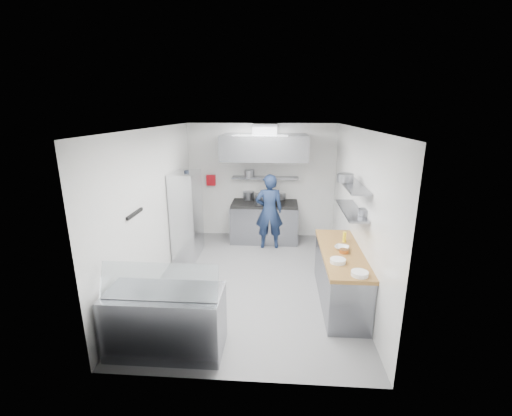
# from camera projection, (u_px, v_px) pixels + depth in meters

# --- Properties ---
(floor) EXTENTS (5.00, 5.00, 0.00)m
(floor) POSITION_uv_depth(u_px,v_px,m) (254.00, 280.00, 6.45)
(floor) COLOR slate
(floor) RESTS_ON ground
(ceiling) EXTENTS (5.00, 5.00, 0.00)m
(ceiling) POSITION_uv_depth(u_px,v_px,m) (253.00, 128.00, 5.68)
(ceiling) COLOR silver
(ceiling) RESTS_ON wall_back
(wall_back) EXTENTS (3.60, 2.80, 0.02)m
(wall_back) POSITION_uv_depth(u_px,v_px,m) (261.00, 181.00, 8.46)
(wall_back) COLOR white
(wall_back) RESTS_ON floor
(wall_front) EXTENTS (3.60, 2.80, 0.02)m
(wall_front) POSITION_uv_depth(u_px,v_px,m) (235.00, 274.00, 3.67)
(wall_front) COLOR white
(wall_front) RESTS_ON floor
(wall_left) EXTENTS (2.80, 5.00, 0.02)m
(wall_left) POSITION_uv_depth(u_px,v_px,m) (155.00, 207.00, 6.19)
(wall_left) COLOR white
(wall_left) RESTS_ON floor
(wall_right) EXTENTS (2.80, 5.00, 0.02)m
(wall_right) POSITION_uv_depth(u_px,v_px,m) (357.00, 211.00, 5.94)
(wall_right) COLOR white
(wall_right) RESTS_ON floor
(gas_range) EXTENTS (1.60, 0.80, 0.90)m
(gas_range) POSITION_uv_depth(u_px,v_px,m) (264.00, 223.00, 8.33)
(gas_range) COLOR gray
(gas_range) RESTS_ON floor
(cooktop) EXTENTS (1.57, 0.78, 0.06)m
(cooktop) POSITION_uv_depth(u_px,v_px,m) (265.00, 204.00, 8.20)
(cooktop) COLOR black
(cooktop) RESTS_ON gas_range
(stock_pot_left) EXTENTS (0.28, 0.28, 0.20)m
(stock_pot_left) POSITION_uv_depth(u_px,v_px,m) (249.00, 195.00, 8.47)
(stock_pot_left) COLOR slate
(stock_pot_left) RESTS_ON cooktop
(stock_pot_mid) EXTENTS (0.38, 0.38, 0.24)m
(stock_pot_mid) POSITION_uv_depth(u_px,v_px,m) (263.00, 199.00, 8.04)
(stock_pot_mid) COLOR slate
(stock_pot_mid) RESTS_ON cooktop
(stock_pot_right) EXTENTS (0.26, 0.26, 0.16)m
(stock_pot_right) POSITION_uv_depth(u_px,v_px,m) (280.00, 196.00, 8.50)
(stock_pot_right) COLOR slate
(stock_pot_right) RESTS_ON cooktop
(over_range_shelf) EXTENTS (1.60, 0.30, 0.04)m
(over_range_shelf) POSITION_uv_depth(u_px,v_px,m) (265.00, 178.00, 8.27)
(over_range_shelf) COLOR gray
(over_range_shelf) RESTS_ON wall_back
(shelf_pot_a) EXTENTS (0.24, 0.24, 0.18)m
(shelf_pot_a) POSITION_uv_depth(u_px,v_px,m) (249.00, 174.00, 8.15)
(shelf_pot_a) COLOR slate
(shelf_pot_a) RESTS_ON over_range_shelf
(extractor_hood) EXTENTS (1.90, 1.15, 0.55)m
(extractor_hood) POSITION_uv_depth(u_px,v_px,m) (265.00, 147.00, 7.66)
(extractor_hood) COLOR gray
(extractor_hood) RESTS_ON wall_back
(hood_duct) EXTENTS (0.55, 0.55, 0.24)m
(hood_duct) POSITION_uv_depth(u_px,v_px,m) (265.00, 129.00, 7.77)
(hood_duct) COLOR slate
(hood_duct) RESTS_ON extractor_hood
(red_firebox) EXTENTS (0.22, 0.10, 0.26)m
(red_firebox) POSITION_uv_depth(u_px,v_px,m) (211.00, 180.00, 8.49)
(red_firebox) COLOR #A60D16
(red_firebox) RESTS_ON wall_back
(chef) EXTENTS (0.66, 0.46, 1.73)m
(chef) POSITION_uv_depth(u_px,v_px,m) (269.00, 212.00, 7.79)
(chef) COLOR #162544
(chef) RESTS_ON floor
(wire_rack) EXTENTS (0.50, 0.90, 1.85)m
(wire_rack) POSITION_uv_depth(u_px,v_px,m) (187.00, 215.00, 7.36)
(wire_rack) COLOR silver
(wire_rack) RESTS_ON floor
(rack_bin_a) EXTENTS (0.17, 0.22, 0.20)m
(rack_bin_a) POSITION_uv_depth(u_px,v_px,m) (186.00, 222.00, 7.31)
(rack_bin_a) COLOR white
(rack_bin_a) RESTS_ON wire_rack
(rack_bin_b) EXTENTS (0.16, 0.20, 0.18)m
(rack_bin_b) POSITION_uv_depth(u_px,v_px,m) (190.00, 194.00, 7.57)
(rack_bin_b) COLOR yellow
(rack_bin_b) RESTS_ON wire_rack
(rack_jar) EXTENTS (0.10, 0.10, 0.18)m
(rack_jar) POSITION_uv_depth(u_px,v_px,m) (187.00, 175.00, 7.10)
(rack_jar) COLOR black
(rack_jar) RESTS_ON wire_rack
(knife_strip) EXTENTS (0.04, 0.55, 0.05)m
(knife_strip) POSITION_uv_depth(u_px,v_px,m) (135.00, 214.00, 5.28)
(knife_strip) COLOR black
(knife_strip) RESTS_ON wall_left
(prep_counter_base) EXTENTS (0.62, 2.00, 0.84)m
(prep_counter_base) POSITION_uv_depth(u_px,v_px,m) (340.00, 278.00, 5.66)
(prep_counter_base) COLOR gray
(prep_counter_base) RESTS_ON floor
(prep_counter_top) EXTENTS (0.65, 2.04, 0.06)m
(prep_counter_top) POSITION_uv_depth(u_px,v_px,m) (342.00, 253.00, 5.53)
(prep_counter_top) COLOR olive
(prep_counter_top) RESTS_ON prep_counter_base
(plate_stack_a) EXTENTS (0.24, 0.24, 0.06)m
(plate_stack_a) POSITION_uv_depth(u_px,v_px,m) (360.00, 274.00, 4.69)
(plate_stack_a) COLOR white
(plate_stack_a) RESTS_ON prep_counter_top
(plate_stack_b) EXTENTS (0.23, 0.23, 0.06)m
(plate_stack_b) POSITION_uv_depth(u_px,v_px,m) (338.00, 261.00, 5.09)
(plate_stack_b) COLOR white
(plate_stack_b) RESTS_ON prep_counter_top
(copper_pan) EXTENTS (0.15, 0.15, 0.06)m
(copper_pan) POSITION_uv_depth(u_px,v_px,m) (344.00, 251.00, 5.44)
(copper_pan) COLOR #BD6F35
(copper_pan) RESTS_ON prep_counter_top
(squeeze_bottle) EXTENTS (0.06, 0.06, 0.18)m
(squeeze_bottle) POSITION_uv_depth(u_px,v_px,m) (345.00, 237.00, 5.88)
(squeeze_bottle) COLOR yellow
(squeeze_bottle) RESTS_ON prep_counter_top
(mixing_bowl) EXTENTS (0.29, 0.29, 0.05)m
(mixing_bowl) POSITION_uv_depth(u_px,v_px,m) (342.00, 248.00, 5.58)
(mixing_bowl) COLOR white
(mixing_bowl) RESTS_ON prep_counter_top
(wall_shelf_lower) EXTENTS (0.30, 1.30, 0.04)m
(wall_shelf_lower) POSITION_uv_depth(u_px,v_px,m) (351.00, 210.00, 5.64)
(wall_shelf_lower) COLOR gray
(wall_shelf_lower) RESTS_ON wall_right
(wall_shelf_upper) EXTENTS (0.30, 1.30, 0.04)m
(wall_shelf_upper) POSITION_uv_depth(u_px,v_px,m) (353.00, 185.00, 5.52)
(wall_shelf_upper) COLOR gray
(wall_shelf_upper) RESTS_ON wall_right
(shelf_pot_c) EXTENTS (0.20, 0.20, 0.10)m
(shelf_pot_c) POSITION_uv_depth(u_px,v_px,m) (365.00, 212.00, 5.29)
(shelf_pot_c) COLOR slate
(shelf_pot_c) RESTS_ON wall_shelf_lower
(shelf_pot_d) EXTENTS (0.27, 0.27, 0.14)m
(shelf_pot_d) POSITION_uv_depth(u_px,v_px,m) (345.00, 178.00, 5.67)
(shelf_pot_d) COLOR slate
(shelf_pot_d) RESTS_ON wall_shelf_upper
(display_case) EXTENTS (1.50, 0.70, 0.85)m
(display_case) POSITION_uv_depth(u_px,v_px,m) (166.00, 321.00, 4.48)
(display_case) COLOR gray
(display_case) RESTS_ON floor
(display_glass) EXTENTS (1.47, 0.19, 0.42)m
(display_glass) POSITION_uv_depth(u_px,v_px,m) (159.00, 281.00, 4.19)
(display_glass) COLOR silver
(display_glass) RESTS_ON display_case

